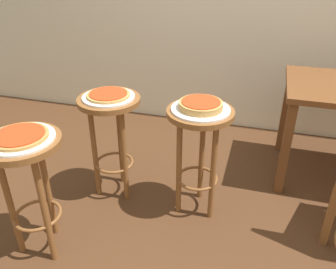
% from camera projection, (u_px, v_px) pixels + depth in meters
% --- Properties ---
extents(ground_plane, '(6.00, 6.00, 0.00)m').
position_uv_depth(ground_plane, '(189.00, 234.00, 2.20)').
color(ground_plane, '#4C2D19').
extents(stool_middle, '(0.41, 0.41, 0.74)m').
position_uv_depth(stool_middle, '(27.00, 171.00, 1.85)').
color(stool_middle, brown).
rests_on(stool_middle, ground_plane).
extents(serving_plate_middle, '(0.35, 0.35, 0.01)m').
position_uv_depth(serving_plate_middle, '(20.00, 139.00, 1.75)').
color(serving_plate_middle, white).
rests_on(serving_plate_middle, stool_middle).
extents(pizza_middle, '(0.29, 0.29, 0.02)m').
position_uv_depth(pizza_middle, '(19.00, 136.00, 1.75)').
color(pizza_middle, '#B78442').
rests_on(pizza_middle, serving_plate_middle).
extents(stool_leftside, '(0.41, 0.41, 0.74)m').
position_uv_depth(stool_leftside, '(199.00, 138.00, 2.16)').
color(stool_leftside, brown).
rests_on(stool_leftside, ground_plane).
extents(serving_plate_leftside, '(0.35, 0.35, 0.01)m').
position_uv_depth(serving_plate_leftside, '(201.00, 109.00, 2.07)').
color(serving_plate_leftside, silver).
rests_on(serving_plate_leftside, stool_leftside).
extents(pizza_leftside, '(0.26, 0.26, 0.05)m').
position_uv_depth(pizza_leftside, '(201.00, 105.00, 2.05)').
color(pizza_leftside, tan).
rests_on(pizza_leftside, serving_plate_leftside).
extents(stool_rear, '(0.41, 0.41, 0.74)m').
position_uv_depth(stool_rear, '(111.00, 124.00, 2.33)').
color(stool_rear, brown).
rests_on(stool_rear, ground_plane).
extents(serving_plate_rear, '(0.34, 0.34, 0.01)m').
position_uv_depth(serving_plate_rear, '(109.00, 97.00, 2.23)').
color(serving_plate_rear, silver).
rests_on(serving_plate_rear, stool_rear).
extents(pizza_rear, '(0.28, 0.28, 0.02)m').
position_uv_depth(pizza_rear, '(108.00, 95.00, 2.22)').
color(pizza_rear, tan).
rests_on(pizza_rear, serving_plate_rear).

